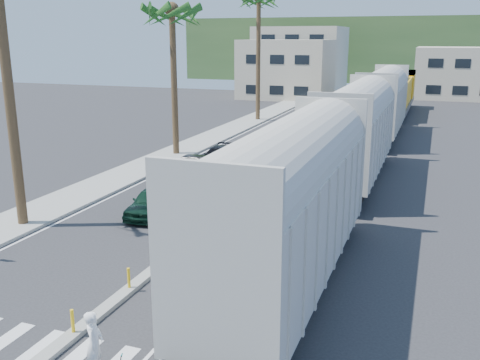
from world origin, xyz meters
name	(u,v)px	position (x,y,z in m)	size (l,w,h in m)	color
ground	(95,320)	(0.00, 0.00, 0.00)	(140.00, 140.00, 0.00)	#28282B
sidewalk	(191,146)	(-8.50, 25.00, 0.07)	(3.00, 90.00, 0.15)	gray
rails	(372,152)	(5.00, 28.00, 0.03)	(1.56, 100.00, 0.06)	black
median	(278,170)	(0.00, 19.96, 0.09)	(0.45, 60.00, 0.85)	gray
crosswalk	(51,355)	(0.00, -2.00, 0.01)	(14.00, 2.20, 0.01)	silver
lane_markings	(269,153)	(-2.15, 25.00, 0.00)	(9.42, 90.00, 0.01)	silver
freight_train	(369,120)	(5.00, 24.68, 2.91)	(3.00, 60.94, 5.85)	#BAB7AB
palm_trees	(179,0)	(-8.10, 22.70, 10.81)	(3.50, 37.20, 13.75)	brown
buildings	(332,64)	(-6.41, 71.66, 4.36)	(38.00, 27.00, 10.00)	#B9AD93
hillside	(392,49)	(0.00, 100.00, 6.00)	(80.00, 20.00, 12.00)	#385628
car_lead	(153,201)	(-3.21, 9.41, 0.68)	(1.95, 4.10, 1.35)	black
car_second	(195,171)	(-3.69, 15.29, 0.78)	(1.89, 4.82, 1.56)	black
car_third	(218,157)	(-4.15, 19.98, 0.62)	(1.87, 4.33, 1.24)	black
car_rear	(266,141)	(-2.92, 26.59, 0.60)	(2.04, 4.33, 1.20)	#A3A5A8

